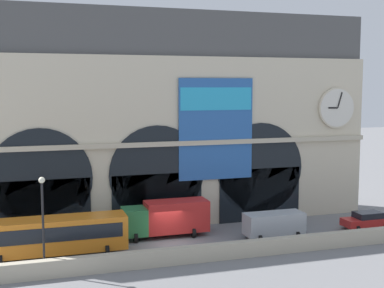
{
  "coord_description": "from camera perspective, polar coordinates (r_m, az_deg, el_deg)",
  "views": [
    {
      "loc": [
        -11.09,
        -40.69,
        13.1
      ],
      "look_at": [
        3.33,
        5.0,
        7.77
      ],
      "focal_mm": 48.74,
      "sensor_mm": 36.0,
      "label": 1
    }
  ],
  "objects": [
    {
      "name": "station_building",
      "position": [
        49.23,
        -4.41,
        2.37
      ],
      "size": [
        43.13,
        4.69,
        20.11
      ],
      "color": "beige",
      "rests_on": "ground"
    },
    {
      "name": "bus_midwest",
      "position": [
        41.69,
        -14.85,
        -9.62
      ],
      "size": [
        11.0,
        3.25,
        3.1
      ],
      "color": "orange",
      "rests_on": "ground"
    },
    {
      "name": "van_mideast",
      "position": [
        46.13,
        8.96,
        -8.62
      ],
      "size": [
        5.2,
        2.48,
        2.2
      ],
      "color": "#ADB2B7",
      "rests_on": "ground"
    },
    {
      "name": "street_lamp_quayside",
      "position": [
        37.72,
        -16.02,
        -7.22
      ],
      "size": [
        0.44,
        0.44,
        6.9
      ],
      "color": "black",
      "rests_on": "ground"
    },
    {
      "name": "box_truck_center",
      "position": [
        45.94,
        -2.8,
        -8.02
      ],
      "size": [
        7.5,
        2.91,
        3.12
      ],
      "color": "#2D7A42",
      "rests_on": "ground"
    },
    {
      "name": "car_east",
      "position": [
        51.19,
        18.53,
        -7.89
      ],
      "size": [
        4.4,
        2.22,
        1.55
      ],
      "color": "red",
      "rests_on": "ground"
    },
    {
      "name": "quay_parapet_wall",
      "position": [
        39.59,
        -0.34,
        -12.01
      ],
      "size": [
        90.0,
        0.7,
        1.26
      ],
      "primitive_type": "cube",
      "color": "#B2A891",
      "rests_on": "ground"
    },
    {
      "name": "ground_plane",
      "position": [
        44.16,
        -2.21,
        -10.91
      ],
      "size": [
        200.0,
        200.0,
        0.0
      ],
      "primitive_type": "plane",
      "color": "slate"
    }
  ]
}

